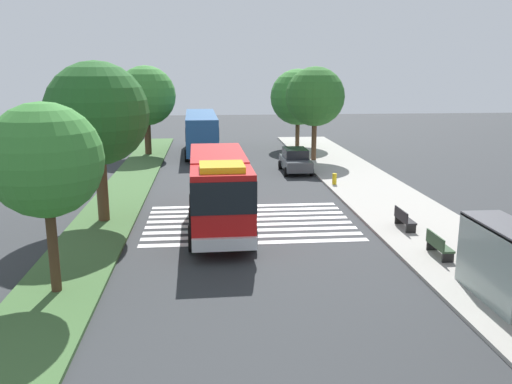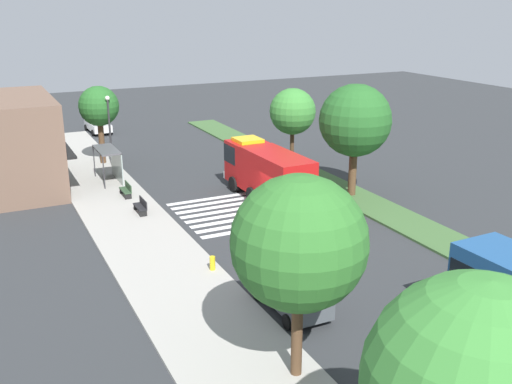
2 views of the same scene
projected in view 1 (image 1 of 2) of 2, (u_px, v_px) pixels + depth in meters
The scene contains 16 objects.
ground_plane at pixel (247, 215), 27.19m from camera, with size 120.00×120.00×0.00m, color #2D3033.
sidewalk at pixel (399, 210), 27.90m from camera, with size 60.00×5.05×0.14m, color #9E9B93.
median_strip at pixel (107, 217), 26.55m from camera, with size 60.00×3.00×0.14m, color #3D6033.
crosswalk at pixel (249, 222), 25.86m from camera, with size 6.75×9.97×0.01m.
fire_truck at pixel (219, 190), 23.79m from camera, with size 8.79×2.94×3.67m.
parked_car_west at pixel (295, 160), 38.17m from camera, with size 4.23×2.06×1.70m.
transit_bus at pixel (201, 130), 46.25m from camera, with size 11.71×3.09×3.48m.
bus_stop_shelter at pixel (496, 247), 16.54m from camera, with size 3.50×1.40×2.46m.
bench_near_shelter at pixel (439, 245), 20.71m from camera, with size 1.60×0.50×0.90m.
bench_west_of_shelter at pixel (404, 219), 24.33m from camera, with size 1.60×0.50×0.90m.
sidewalk_tree_far_west at pixel (298, 97), 49.28m from camera, with size 5.18×5.18×7.18m.
sidewalk_tree_west at pixel (315, 97), 41.55m from camera, with size 4.65×4.65×7.36m.
median_tree_far_west at pixel (146, 96), 44.51m from camera, with size 4.99×4.99×7.45m.
median_tree_west at pixel (97, 114), 24.61m from camera, with size 4.83×4.83×7.57m.
median_tree_center at pixel (45, 161), 16.60m from camera, with size 3.65×3.65×6.22m.
fire_hydrant at pixel (334, 179), 33.61m from camera, with size 0.28×0.28×0.70m, color gold.
Camera 1 is at (26.14, -1.94, 7.34)m, focal length 37.17 mm.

